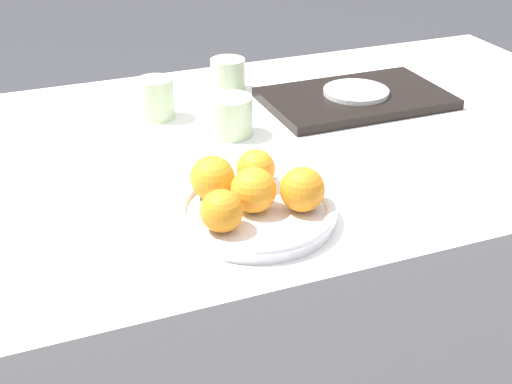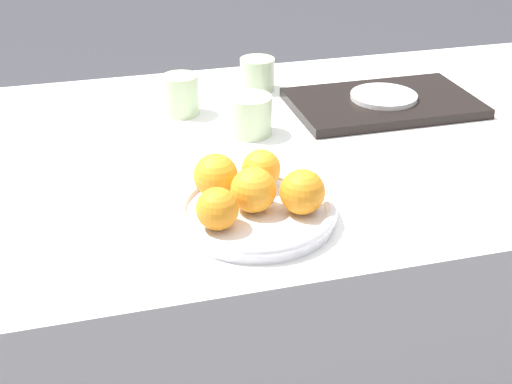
{
  "view_description": "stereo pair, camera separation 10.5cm",
  "coord_description": "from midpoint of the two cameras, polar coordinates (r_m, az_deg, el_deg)",
  "views": [
    {
      "loc": [
        -0.51,
        -1.13,
        1.29
      ],
      "look_at": [
        -0.16,
        -0.27,
        0.78
      ],
      "focal_mm": 50.0,
      "sensor_mm": 36.0,
      "label": 1
    },
    {
      "loc": [
        -0.41,
        -1.16,
        1.29
      ],
      "look_at": [
        -0.16,
        -0.27,
        0.78
      ],
      "focal_mm": 50.0,
      "sensor_mm": 36.0,
      "label": 2
    }
  ],
  "objects": [
    {
      "name": "table",
      "position": [
        1.54,
        0.02,
        -8.17
      ],
      "size": [
        1.5,
        0.88,
        0.73
      ],
      "color": "white",
      "rests_on": "ground_plane"
    },
    {
      "name": "fruit_platter",
      "position": [
        1.07,
        -2.82,
        -1.74
      ],
      "size": [
        0.24,
        0.24,
        0.03
      ],
      "color": "silver",
      "rests_on": "table"
    },
    {
      "name": "orange_0",
      "position": [
        1.05,
        -3.07,
        0.08
      ],
      "size": [
        0.07,
        0.07,
        0.07
      ],
      "color": "orange",
      "rests_on": "fruit_platter"
    },
    {
      "name": "orange_1",
      "position": [
        1.12,
        -2.72,
        1.81
      ],
      "size": [
        0.06,
        0.06,
        0.06
      ],
      "color": "orange",
      "rests_on": "fruit_platter"
    },
    {
      "name": "orange_2",
      "position": [
        1.05,
        0.87,
        0.13
      ],
      "size": [
        0.07,
        0.07,
        0.07
      ],
      "color": "orange",
      "rests_on": "fruit_platter"
    },
    {
      "name": "orange_3",
      "position": [
        1.01,
        -5.77,
        -1.6
      ],
      "size": [
        0.06,
        0.06,
        0.06
      ],
      "color": "orange",
      "rests_on": "fruit_platter"
    },
    {
      "name": "orange_4",
      "position": [
        1.09,
        -6.28,
        1.06
      ],
      "size": [
        0.07,
        0.07,
        0.07
      ],
      "color": "orange",
      "rests_on": "fruit_platter"
    },
    {
      "name": "serving_tray",
      "position": [
        1.52,
        6.01,
        7.42
      ],
      "size": [
        0.38,
        0.23,
        0.02
      ],
      "color": "black",
      "rests_on": "table"
    },
    {
      "name": "side_plate",
      "position": [
        1.52,
        6.04,
        7.95
      ],
      "size": [
        0.14,
        0.14,
        0.01
      ],
      "color": "white",
      "rests_on": "serving_tray"
    },
    {
      "name": "cup_0",
      "position": [
        1.45,
        -10.1,
        7.34
      ],
      "size": [
        0.07,
        0.07,
        0.08
      ],
      "color": "#B7CC9E",
      "rests_on": "table"
    },
    {
      "name": "cup_1",
      "position": [
        1.58,
        -4.2,
        9.3
      ],
      "size": [
        0.08,
        0.08,
        0.07
      ],
      "color": "#B7CC9E",
      "rests_on": "table"
    },
    {
      "name": "cup_2",
      "position": [
        1.35,
        -4.33,
        6.04
      ],
      "size": [
        0.08,
        0.08,
        0.08
      ],
      "color": "#B7CC9E",
      "rests_on": "table"
    }
  ]
}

